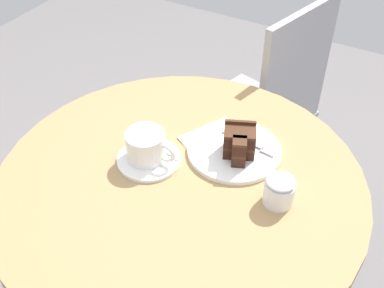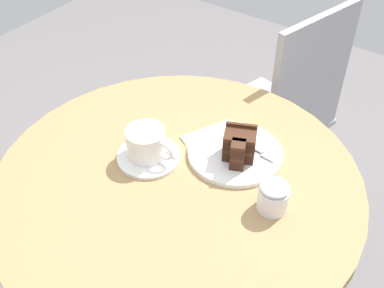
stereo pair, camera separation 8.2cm
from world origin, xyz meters
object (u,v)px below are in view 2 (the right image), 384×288
at_px(saucer, 149,157).
at_px(fork, 256,150).
at_px(cake_slice, 239,146).
at_px(sugar_pot, 273,196).
at_px(napkin, 223,148).
at_px(cake_plate, 235,153).
at_px(cafe_chair, 285,108).
at_px(coffee_cup, 146,142).
at_px(teaspoon, 166,151).

distance_m(saucer, fork, 0.26).
bearing_deg(cake_slice, sugar_pot, -32.54).
height_order(saucer, fork, fork).
relative_size(cake_slice, napkin, 0.41).
relative_size(saucer, cake_plate, 0.67).
height_order(fork, cafe_chair, cafe_chair).
height_order(coffee_cup, napkin, coffee_cup).
bearing_deg(cake_plate, cake_slice, -37.74).
bearing_deg(napkin, teaspoon, -136.25).
bearing_deg(teaspoon, cake_plate, 38.72).
xyz_separation_m(saucer, sugar_pot, (0.32, 0.03, 0.03)).
distance_m(saucer, cake_slice, 0.22).
bearing_deg(napkin, coffee_cup, -135.69).
height_order(saucer, cafe_chair, cafe_chair).
xyz_separation_m(coffee_cup, teaspoon, (0.03, 0.03, -0.03)).
relative_size(coffee_cup, cake_slice, 1.31).
distance_m(cake_plate, cake_slice, 0.05).
bearing_deg(fork, saucer, -135.74).
distance_m(cake_plate, sugar_pot, 0.19).
bearing_deg(napkin, cake_slice, -16.36).
height_order(cake_slice, sugar_pot, cake_slice).
height_order(cake_slice, cafe_chair, cafe_chair).
relative_size(saucer, cake_slice, 1.58).
bearing_deg(cafe_chair, sugar_pot, 36.73).
relative_size(cake_slice, fork, 0.64).
height_order(cake_plate, cafe_chair, cafe_chair).
relative_size(coffee_cup, sugar_pot, 1.73).
height_order(saucer, teaspoon, teaspoon).
bearing_deg(fork, sugar_pot, -43.13).
bearing_deg(cake_plate, coffee_cup, -143.26).
height_order(teaspoon, fork, fork).
distance_m(coffee_cup, sugar_pot, 0.33).
xyz_separation_m(cake_plate, sugar_pot, (0.15, -0.10, 0.03)).
xyz_separation_m(teaspoon, cake_plate, (0.14, 0.09, -0.01)).
relative_size(teaspoon, fork, 0.73).
distance_m(coffee_cup, napkin, 0.19).
bearing_deg(teaspoon, coffee_cup, -129.50).
distance_m(saucer, cake_plate, 0.21).
xyz_separation_m(cake_plate, cake_slice, (0.02, -0.01, 0.04)).
relative_size(teaspoon, napkin, 0.47).
height_order(napkin, sugar_pot, sugar_pot).
xyz_separation_m(saucer, cake_plate, (0.17, 0.13, 0.00)).
height_order(coffee_cup, cake_slice, cake_slice).
bearing_deg(cake_slice, coffee_cup, -148.57).
bearing_deg(coffee_cup, fork, 37.07).
relative_size(saucer, teaspoon, 1.40).
distance_m(fork, cafe_chair, 0.57).
height_order(cake_slice, fork, cake_slice).
height_order(cake_plate, fork, fork).
xyz_separation_m(coffee_cup, cake_plate, (0.17, 0.13, -0.04)).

